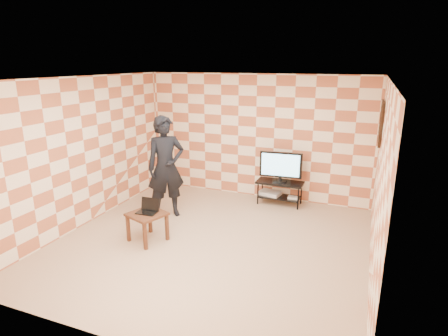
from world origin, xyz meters
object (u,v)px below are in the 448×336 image
at_px(tv_stand, 280,188).
at_px(side_table, 147,218).
at_px(tv, 281,166).
at_px(person, 166,167).

bearing_deg(tv_stand, side_table, -124.15).
height_order(tv_stand, side_table, same).
relative_size(tv_stand, side_table, 1.39).
bearing_deg(tv, person, -143.85).
bearing_deg(person, tv_stand, -6.81).
xyz_separation_m(tv_stand, person, (-1.92, -1.40, 0.62)).
xyz_separation_m(tv_stand, tv, (-0.00, -0.00, 0.49)).
distance_m(tv, person, 2.38).
height_order(tv_stand, tv, tv).
distance_m(tv_stand, person, 2.46).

